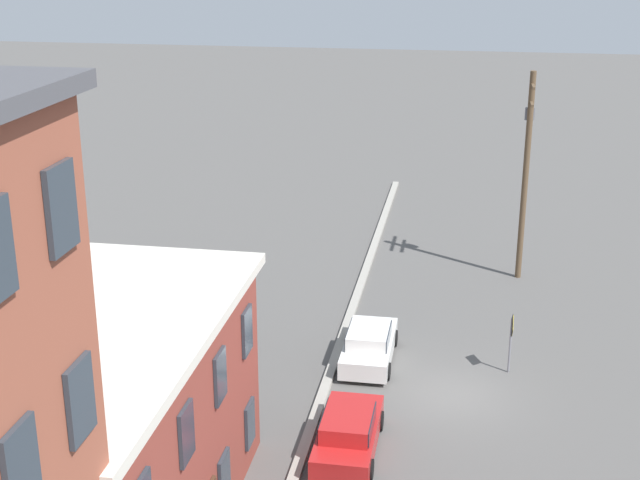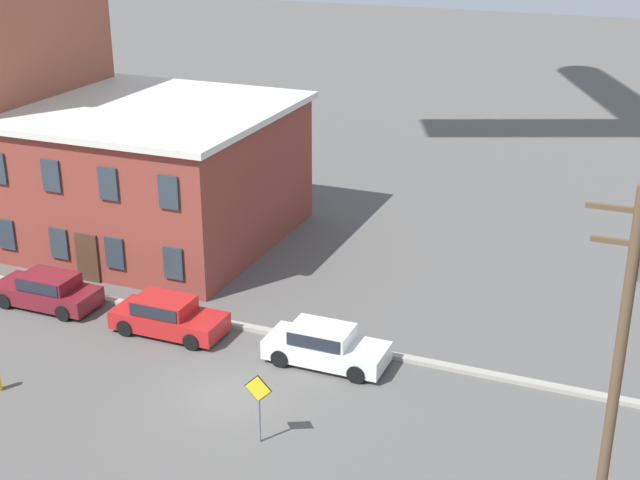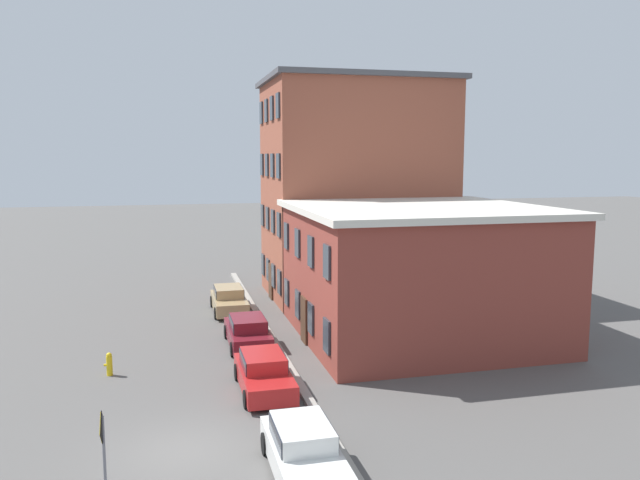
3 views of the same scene
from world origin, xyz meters
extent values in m
plane|color=#565451|center=(0.00, 0.00, 0.00)|extent=(200.00, 200.00, 0.00)
cube|color=#9E998E|center=(0.00, 4.50, 0.08)|extent=(56.00, 0.36, 0.16)
cube|color=brown|center=(-19.60, 11.42, 6.66)|extent=(8.10, 10.85, 13.32)
cube|color=#4C4C51|center=(-19.60, 11.42, 13.47)|extent=(8.60, 11.35, 0.30)
cube|color=#2D3842|center=(-22.64, 5.94, 1.67)|extent=(0.90, 0.10, 1.40)
cube|color=#2D3842|center=(-22.64, 5.94, 5.00)|extent=(0.90, 0.10, 1.40)
cube|color=#2D3842|center=(-22.64, 5.94, 8.33)|extent=(0.90, 0.10, 1.40)
cube|color=#2D3842|center=(-22.64, 5.94, 11.66)|extent=(0.90, 0.10, 1.40)
cube|color=#2D3842|center=(-20.61, 5.94, 1.67)|extent=(0.90, 0.10, 1.40)
cube|color=#2D3842|center=(-20.61, 5.94, 5.00)|extent=(0.90, 0.10, 1.40)
cube|color=#2D3842|center=(-20.61, 5.94, 8.33)|extent=(0.90, 0.10, 1.40)
cube|color=#2D3842|center=(-20.61, 5.94, 11.66)|extent=(0.90, 0.10, 1.40)
cube|color=#2D3842|center=(-18.59, 5.94, 1.67)|extent=(0.90, 0.10, 1.40)
cube|color=#2D3842|center=(-18.59, 5.94, 5.00)|extent=(0.90, 0.10, 1.40)
cube|color=#2D3842|center=(-18.59, 5.94, 8.33)|extent=(0.90, 0.10, 1.40)
cube|color=#2D3842|center=(-18.59, 5.94, 11.66)|extent=(0.90, 0.10, 1.40)
cube|color=#2D3842|center=(-16.56, 5.94, 1.67)|extent=(0.90, 0.10, 1.40)
cube|color=#2D3842|center=(-16.56, 5.94, 5.00)|extent=(0.90, 0.10, 1.40)
cube|color=#2D3842|center=(-16.56, 5.94, 8.33)|extent=(0.90, 0.10, 1.40)
cube|color=#2D3842|center=(-16.56, 5.94, 11.66)|extent=(0.90, 0.10, 1.40)
cube|color=#472D1E|center=(-19.60, 5.94, 1.10)|extent=(1.10, 0.10, 2.20)
cube|color=brown|center=(-10.03, 11.67, 3.09)|extent=(11.47, 11.33, 6.18)
cube|color=silver|center=(-10.03, 11.67, 6.33)|extent=(11.97, 11.83, 0.30)
cube|color=#2D3842|center=(-14.33, 5.94, 1.54)|extent=(0.90, 0.10, 1.40)
cube|color=#2D3842|center=(-14.33, 5.94, 4.63)|extent=(0.90, 0.10, 1.40)
cube|color=#2D3842|center=(-11.46, 5.94, 1.54)|extent=(0.90, 0.10, 1.40)
cube|color=#2D3842|center=(-11.46, 5.94, 4.63)|extent=(0.90, 0.10, 1.40)
cube|color=#2D3842|center=(-8.60, 5.94, 1.54)|extent=(0.90, 0.10, 1.40)
cube|color=#2D3842|center=(-8.60, 5.94, 4.63)|extent=(0.90, 0.10, 1.40)
cube|color=#2D3842|center=(-5.73, 5.94, 1.54)|extent=(0.90, 0.10, 1.40)
cube|color=#2D3842|center=(-5.73, 5.94, 4.63)|extent=(0.90, 0.10, 1.40)
cube|color=#472D1E|center=(-10.03, 5.94, 1.10)|extent=(1.10, 0.10, 2.20)
cube|color=tan|center=(-16.85, 3.06, 0.53)|extent=(4.40, 1.80, 0.70)
cube|color=tan|center=(-17.05, 3.06, 1.15)|extent=(2.20, 1.51, 0.55)
cube|color=#1E232D|center=(-17.05, 3.06, 1.15)|extent=(2.02, 1.58, 0.48)
cylinder|color=black|center=(-15.40, 3.91, 0.33)|extent=(0.66, 0.22, 0.66)
cylinder|color=black|center=(-15.40, 2.21, 0.33)|extent=(0.66, 0.22, 0.66)
cylinder|color=black|center=(-18.30, 3.91, 0.33)|extent=(0.66, 0.22, 0.66)
cylinder|color=black|center=(-18.30, 2.21, 0.33)|extent=(0.66, 0.22, 0.66)
cube|color=maroon|center=(-10.15, 3.25, 0.53)|extent=(4.40, 1.80, 0.70)
cube|color=maroon|center=(-9.95, 3.25, 1.15)|extent=(2.20, 1.51, 0.55)
cube|color=#1E232D|center=(-9.95, 3.25, 1.15)|extent=(2.02, 1.58, 0.48)
cylinder|color=black|center=(-11.60, 2.40, 0.33)|extent=(0.66, 0.22, 0.66)
cylinder|color=black|center=(-11.60, 4.10, 0.33)|extent=(0.66, 0.22, 0.66)
cylinder|color=black|center=(-8.70, 2.40, 0.33)|extent=(0.66, 0.22, 0.66)
cylinder|color=black|center=(-8.70, 4.10, 0.33)|extent=(0.66, 0.22, 0.66)
cube|color=#B21E1E|center=(-4.27, 3.11, 0.53)|extent=(4.40, 1.80, 0.70)
cube|color=#B21E1E|center=(-4.47, 3.11, 1.15)|extent=(2.20, 1.51, 0.55)
cube|color=#1E232D|center=(-4.47, 3.11, 1.15)|extent=(2.02, 1.58, 0.48)
cylinder|color=black|center=(-2.82, 3.96, 0.33)|extent=(0.66, 0.22, 0.66)
cylinder|color=black|center=(-2.82, 2.26, 0.33)|extent=(0.66, 0.22, 0.66)
cylinder|color=black|center=(-5.72, 3.96, 0.33)|extent=(0.66, 0.22, 0.66)
cylinder|color=black|center=(-5.72, 2.26, 0.33)|extent=(0.66, 0.22, 0.66)
cube|color=silver|center=(2.19, 3.22, 0.53)|extent=(4.40, 1.80, 0.70)
cube|color=silver|center=(1.99, 3.22, 1.15)|extent=(2.20, 1.51, 0.55)
cube|color=#1E232D|center=(1.99, 3.22, 1.15)|extent=(2.02, 1.58, 0.48)
cylinder|color=black|center=(0.74, 4.07, 0.33)|extent=(0.66, 0.22, 0.66)
cylinder|color=black|center=(0.74, 2.37, 0.33)|extent=(0.66, 0.22, 0.66)
cylinder|color=slate|center=(2.09, -2.08, 1.11)|extent=(0.08, 0.08, 2.22)
cube|color=yellow|center=(2.09, -2.11, 1.92)|extent=(0.86, 0.03, 0.86)
cube|color=black|center=(2.09, -2.10, 1.92)|extent=(0.93, 0.02, 0.93)
cylinder|color=yellow|center=(-7.51, -2.74, 0.40)|extent=(0.24, 0.24, 0.80)
sphere|color=yellow|center=(-7.51, -2.74, 0.85)|extent=(0.22, 0.22, 0.22)
cylinder|color=yellow|center=(-7.51, -2.90, 0.45)|extent=(0.10, 0.12, 0.10)
camera|label=1|loc=(-28.77, -0.20, 15.65)|focal=50.00mm
camera|label=2|loc=(12.65, -22.94, 16.12)|focal=50.00mm
camera|label=3|loc=(18.28, -0.34, 8.87)|focal=35.00mm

